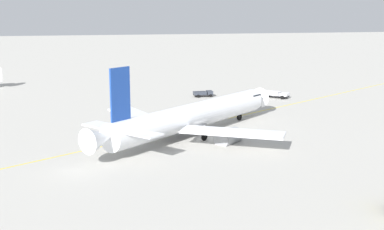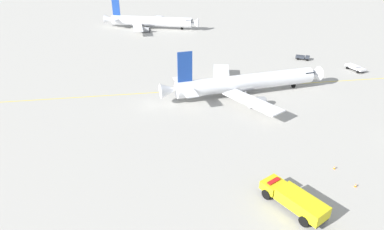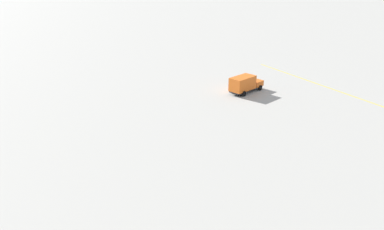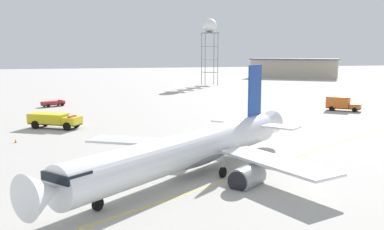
{
  "view_description": "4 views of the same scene",
  "coord_description": "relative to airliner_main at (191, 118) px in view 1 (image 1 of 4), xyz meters",
  "views": [
    {
      "loc": [
        16.76,
        68.56,
        18.21
      ],
      "look_at": [
        0.34,
        -4.71,
        2.46
      ],
      "focal_mm": 47.44,
      "sensor_mm": 36.0,
      "label": 1
    },
    {
      "loc": [
        -14.71,
        66.7,
        30.62
      ],
      "look_at": [
        6.14,
        17.19,
        2.61
      ],
      "focal_mm": 30.42,
      "sensor_mm": 36.0,
      "label": 2
    },
    {
      "loc": [
        -20.5,
        45.75,
        22.21
      ],
      "look_at": [
        15.81,
        47.6,
        7.54
      ],
      "focal_mm": 35.68,
      "sensor_mm": 36.0,
      "label": 3
    },
    {
      "loc": [
        -10.29,
        -46.31,
        13.08
      ],
      "look_at": [
        6.14,
        17.19,
        3.6
      ],
      "focal_mm": 41.51,
      "sensor_mm": 36.0,
      "label": 4
    }
  ],
  "objects": [
    {
      "name": "ground_plane",
      "position": [
        -1.11,
        1.86,
        -2.66
      ],
      "size": [
        600.0,
        600.0,
        0.0
      ],
      "primitive_type": "plane",
      "color": "#ADAAA3"
    },
    {
      "name": "airliner_main",
      "position": [
        0.0,
        0.0,
        0.0
      ],
      "size": [
        32.5,
        28.52,
        11.7
      ],
      "rotation": [
        0.0,
        0.0,
        3.84
      ],
      "color": "white",
      "rests_on": "ground_plane"
    },
    {
      "name": "baggage_truck_truck",
      "position": [
        -9.78,
        -32.16,
        -1.95
      ],
      "size": [
        4.04,
        2.18,
        1.22
      ],
      "rotation": [
        0.0,
        0.0,
        3.16
      ],
      "color": "#232326",
      "rests_on": "ground_plane"
    },
    {
      "name": "pushback_tug_truck",
      "position": [
        -24.14,
        -27.69,
        -1.86
      ],
      "size": [
        5.37,
        5.32,
        1.3
      ],
      "rotation": [
        0.0,
        0.0,
        2.37
      ],
      "color": "#232326",
      "rests_on": "ground_plane"
    },
    {
      "name": "taxiway_centreline",
      "position": [
        1.55,
        -3.83,
        -2.66
      ],
      "size": [
        128.25,
        79.73,
        0.01
      ],
      "rotation": [
        0.0,
        0.0,
        3.7
      ],
      "color": "yellow",
      "rests_on": "ground_plane"
    }
  ]
}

